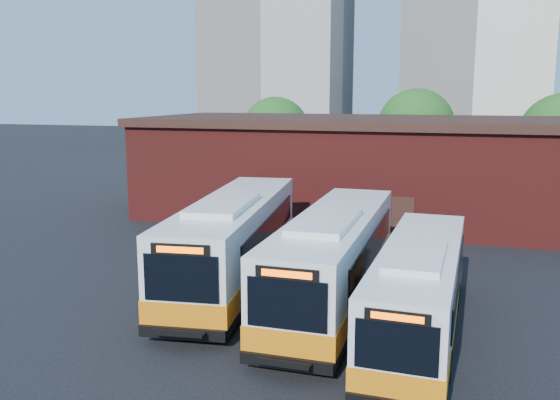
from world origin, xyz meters
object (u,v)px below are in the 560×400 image
(bus_east, at_px, (419,293))
(transit_worker, at_px, (253,312))
(bus_midwest, at_px, (235,243))
(bus_mideast, at_px, (334,261))

(bus_east, xyz_separation_m, transit_worker, (-5.05, -2.14, -0.47))
(bus_midwest, distance_m, transit_worker, 6.20)
(bus_mideast, height_order, transit_worker, bus_mideast)
(bus_mideast, height_order, bus_east, bus_mideast)
(bus_midwest, relative_size, bus_mideast, 1.06)
(bus_east, distance_m, transit_worker, 5.50)
(bus_midwest, height_order, transit_worker, bus_midwest)
(bus_east, height_order, transit_worker, bus_east)
(bus_midwest, bearing_deg, transit_worker, -70.26)
(bus_east, bearing_deg, bus_midwest, 158.40)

